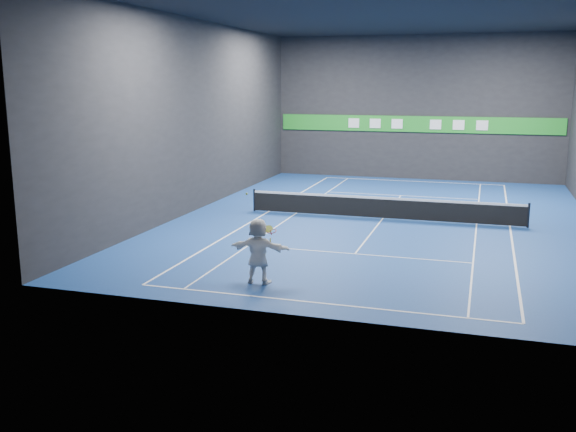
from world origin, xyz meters
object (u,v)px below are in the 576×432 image
(tennis_ball, at_px, (247,194))
(tennis_racket, at_px, (271,232))
(player, at_px, (258,251))
(tennis_net, at_px, (383,207))

(tennis_ball, distance_m, tennis_racket, 1.37)
(player, bearing_deg, tennis_racket, -174.09)
(player, bearing_deg, tennis_net, -102.48)
(player, distance_m, tennis_ball, 1.79)
(player, distance_m, tennis_net, 10.87)
(tennis_ball, relative_size, tennis_racket, 0.10)
(player, height_order, tennis_racket, player)
(player, relative_size, tennis_net, 0.16)
(tennis_net, relative_size, tennis_racket, 19.36)
(tennis_ball, height_order, tennis_racket, tennis_ball)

